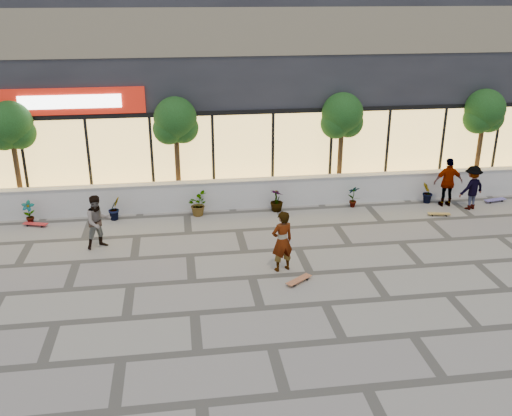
{
  "coord_description": "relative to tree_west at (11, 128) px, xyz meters",
  "views": [
    {
      "loc": [
        -3.47,
        -12.1,
        7.39
      ],
      "look_at": [
        -1.26,
        3.5,
        1.3
      ],
      "focal_mm": 40.0,
      "sensor_mm": 36.0,
      "label": 1
    }
  ],
  "objects": [
    {
      "name": "shrub_d",
      "position": [
        8.9,
        -1.25,
        -2.58
      ],
      "size": [
        0.64,
        0.64,
        0.81
      ],
      "primitive_type": "imported",
      "rotation": [
        0.0,
        0.0,
        2.46
      ],
      "color": "#193611",
      "rests_on": "ground"
    },
    {
      "name": "planter_wall",
      "position": [
        9.0,
        -0.7,
        -2.46
      ],
      "size": [
        22.0,
        0.42,
        1.04
      ],
      "color": "silver",
      "rests_on": "ground"
    },
    {
      "name": "skateboard_center",
      "position": [
        8.57,
        -6.54,
        -2.9
      ],
      "size": [
        0.8,
        0.67,
        0.1
      ],
      "rotation": [
        0.0,
        0.0,
        0.64
      ],
      "color": "brown",
      "rests_on": "ground"
    },
    {
      "name": "shrub_a",
      "position": [
        0.5,
        -1.25,
        -2.58
      ],
      "size": [
        0.43,
        0.29,
        0.81
      ],
      "primitive_type": "imported",
      "color": "#193611",
      "rests_on": "ground"
    },
    {
      "name": "skateboard_right_far",
      "position": [
        17.06,
        -1.5,
        -2.9
      ],
      "size": [
        0.89,
        0.38,
        0.1
      ],
      "rotation": [
        0.0,
        0.0,
        0.19
      ],
      "color": "#584E90",
      "rests_on": "ground"
    },
    {
      "name": "shrub_c",
      "position": [
        6.1,
        -1.25,
        -2.58
      ],
      "size": [
        0.68,
        0.77,
        0.81
      ],
      "primitive_type": "imported",
      "rotation": [
        0.0,
        0.0,
        1.64
      ],
      "color": "#193611",
      "rests_on": "ground"
    },
    {
      "name": "skater_right_near",
      "position": [
        15.07,
        -1.6,
        -2.09
      ],
      "size": [
        1.08,
        0.51,
        1.79
      ],
      "primitive_type": "imported",
      "rotation": [
        0.0,
        0.0,
        3.07
      ],
      "color": "white",
      "rests_on": "ground"
    },
    {
      "name": "retail_building",
      "position": [
        9.0,
        4.79,
        1.26
      ],
      "size": [
        24.0,
        9.17,
        8.5
      ],
      "color": "#232328",
      "rests_on": "ground"
    },
    {
      "name": "skater_right_far",
      "position": [
        15.78,
        -2.0,
        -2.19
      ],
      "size": [
        1.17,
        0.9,
        1.6
      ],
      "primitive_type": "imported",
      "rotation": [
        0.0,
        0.0,
        3.47
      ],
      "color": "maroon",
      "rests_on": "ground"
    },
    {
      "name": "ground",
      "position": [
        9.0,
        -7.7,
        -2.99
      ],
      "size": [
        80.0,
        80.0,
        0.0
      ],
      "primitive_type": "plane",
      "color": "gray",
      "rests_on": "ground"
    },
    {
      "name": "shrub_f",
      "position": [
        14.5,
        -1.25,
        -2.58
      ],
      "size": [
        0.55,
        0.57,
        0.81
      ],
      "primitive_type": "imported",
      "rotation": [
        0.0,
        0.0,
        4.1
      ],
      "color": "#193611",
      "rests_on": "ground"
    },
    {
      "name": "skateboard_left",
      "position": [
        0.72,
        -1.5,
        -2.9
      ],
      "size": [
        0.85,
        0.45,
        0.1
      ],
      "rotation": [
        0.0,
        0.0,
        -0.31
      ],
      "color": "red",
      "rests_on": "ground"
    },
    {
      "name": "shrub_e",
      "position": [
        11.7,
        -1.25,
        -2.58
      ],
      "size": [
        0.46,
        0.35,
        0.81
      ],
      "primitive_type": "imported",
      "rotation": [
        0.0,
        0.0,
        3.28
      ],
      "color": "#193611",
      "rests_on": "ground"
    },
    {
      "name": "tree_mideast",
      "position": [
        11.5,
        0.0,
        0.0
      ],
      "size": [
        1.6,
        1.5,
        3.92
      ],
      "color": "#4E371B",
      "rests_on": "ground"
    },
    {
      "name": "shrub_b",
      "position": [
        3.3,
        -1.25,
        -2.58
      ],
      "size": [
        0.57,
        0.57,
        0.81
      ],
      "primitive_type": "imported",
      "rotation": [
        0.0,
        0.0,
        0.82
      ],
      "color": "#193611",
      "rests_on": "ground"
    },
    {
      "name": "skater_left",
      "position": [
        3.05,
        -3.48,
        -2.15
      ],
      "size": [
        1.01,
        0.93,
        1.67
      ],
      "primitive_type": "imported",
      "rotation": [
        0.0,
        0.0,
        0.48
      ],
      "color": "#997D62",
      "rests_on": "ground"
    },
    {
      "name": "tree_west",
      "position": [
        0.0,
        0.0,
        0.0
      ],
      "size": [
        1.6,
        1.5,
        3.92
      ],
      "color": "#4E371B",
      "rests_on": "ground"
    },
    {
      "name": "tree_midwest",
      "position": [
        5.5,
        0.0,
        0.0
      ],
      "size": [
        1.6,
        1.5,
        3.92
      ],
      "color": "#4E371B",
      "rests_on": "ground"
    },
    {
      "name": "skater_center",
      "position": [
        8.25,
        -5.74,
        -2.1
      ],
      "size": [
        0.74,
        0.6,
        1.76
      ],
      "primitive_type": "imported",
      "rotation": [
        0.0,
        0.0,
        3.46
      ],
      "color": "silver",
      "rests_on": "ground"
    },
    {
      "name": "tree_east",
      "position": [
        17.0,
        0.0,
        0.0
      ],
      "size": [
        1.6,
        1.5,
        3.92
      ],
      "color": "#4E371B",
      "rests_on": "ground"
    },
    {
      "name": "skateboard_right_near",
      "position": [
        14.41,
        -2.5,
        -2.91
      ],
      "size": [
        0.78,
        0.33,
        0.09
      ],
      "rotation": [
        0.0,
        0.0,
        -0.19
      ],
      "color": "olive",
      "rests_on": "ground"
    }
  ]
}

